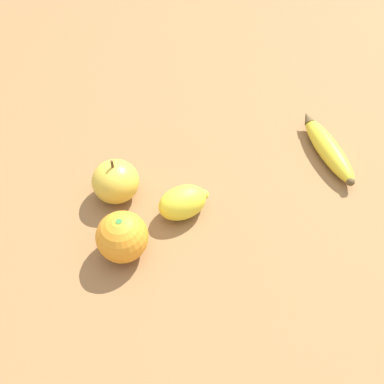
{
  "coord_description": "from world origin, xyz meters",
  "views": [
    {
      "loc": [
        -0.13,
        0.46,
        0.58
      ],
      "look_at": [
        0.14,
        0.09,
        0.03
      ],
      "focal_mm": 42.0,
      "sensor_mm": 36.0,
      "label": 1
    }
  ],
  "objects_px": {
    "apple": "(116,181)",
    "lemon": "(183,202)",
    "orange": "(122,237)",
    "banana": "(327,148)"
  },
  "relations": [
    {
      "from": "apple",
      "to": "lemon",
      "type": "distance_m",
      "value": 0.12
    },
    {
      "from": "orange",
      "to": "lemon",
      "type": "xyz_separation_m",
      "value": [
        -0.03,
        -0.11,
        -0.01
      ]
    },
    {
      "from": "banana",
      "to": "orange",
      "type": "distance_m",
      "value": 0.4
    },
    {
      "from": "orange",
      "to": "banana",
      "type": "bearing_deg",
      "value": -113.71
    },
    {
      "from": "banana",
      "to": "orange",
      "type": "bearing_deg",
      "value": 103.58
    },
    {
      "from": "banana",
      "to": "lemon",
      "type": "bearing_deg",
      "value": 99.92
    },
    {
      "from": "apple",
      "to": "lemon",
      "type": "height_order",
      "value": "apple"
    },
    {
      "from": "banana",
      "to": "apple",
      "type": "bearing_deg",
      "value": 87.13
    },
    {
      "from": "banana",
      "to": "orange",
      "type": "xyz_separation_m",
      "value": [
        0.16,
        0.37,
        0.02
      ]
    },
    {
      "from": "banana",
      "to": "apple",
      "type": "relative_size",
      "value": 1.92
    }
  ]
}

